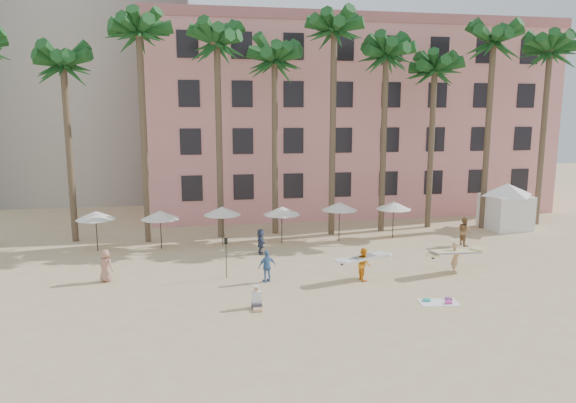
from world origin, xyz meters
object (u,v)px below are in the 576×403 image
Objects in this scene: cabana at (506,202)px; carrier_white at (364,263)px; pink_hotel at (343,121)px; carrier_yellow at (455,256)px.

carrier_white is at bearing -145.75° from cabana.
pink_hotel is at bearing 128.46° from cabana.
pink_hotel is 10.88× the size of carrier_yellow.
pink_hotel is at bearing 90.98° from carrier_yellow.
cabana is 13.39m from carrier_yellow.
carrier_yellow is at bearing -89.02° from pink_hotel.
cabana is at bearing 34.25° from carrier_white.
pink_hotel reaches higher than carrier_yellow.
pink_hotel reaches higher than carrier_white.
pink_hotel is 16.50m from cabana.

